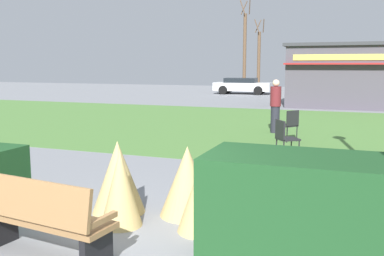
{
  "coord_description": "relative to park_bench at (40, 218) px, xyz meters",
  "views": [
    {
      "loc": [
        2.71,
        -3.62,
        2.13
      ],
      "look_at": [
        -0.17,
        4.08,
        0.93
      ],
      "focal_mm": 40.33,
      "sensor_mm": 36.0,
      "label": 1
    }
  ],
  "objects": [
    {
      "name": "ornamental_grass_behind_far",
      "position": [
        1.0,
        1.91,
        0.02
      ],
      "size": [
        0.8,
        0.8,
        1.0
      ],
      "primitive_type": "cone",
      "color": "tan",
      "rests_on": "ground_plane"
    },
    {
      "name": "parked_car_west_slot",
      "position": [
        -4.67,
        28.05,
        0.16
      ],
      "size": [
        4.29,
        2.23,
        1.2
      ],
      "color": "silver",
      "rests_on": "ground_plane"
    },
    {
      "name": "lawn_patch",
      "position": [
        0.44,
        11.31,
        -0.48
      ],
      "size": [
        36.0,
        12.0,
        0.01
      ],
      "primitive_type": "cube",
      "color": "#4C7A38",
      "rests_on": "ground_plane"
    },
    {
      "name": "ornamental_grass_behind_left",
      "position": [
        0.01,
        1.67,
        0.05
      ],
      "size": [
        0.77,
        0.77,
        1.06
      ],
      "primitive_type": "cone",
      "color": "tan",
      "rests_on": "ground_plane"
    },
    {
      "name": "cafe_chair_east",
      "position": [
        1.52,
        8.51,
        0.05
      ],
      "size": [
        0.62,
        0.62,
        0.89
      ],
      "color": "black",
      "rests_on": "ground_plane"
    },
    {
      "name": "hedge_right",
      "position": [
        2.94,
        0.94,
        0.11
      ],
      "size": [
        2.58,
        1.1,
        1.18
      ],
      "primitive_type": "cube",
      "color": "#19421E",
      "rests_on": "ground_plane"
    },
    {
      "name": "food_kiosk",
      "position": [
        3.59,
        20.44,
        1.14
      ],
      "size": [
        7.6,
        5.1,
        3.22
      ],
      "color": "#47424C",
      "rests_on": "ground_plane"
    },
    {
      "name": "park_bench",
      "position": [
        0.0,
        0.0,
        0.0
      ],
      "size": [
        1.75,
        0.73,
        0.95
      ],
      "color": "olive",
      "rests_on": "ground_plane"
    },
    {
      "name": "person_strolling",
      "position": [
        0.87,
        9.99,
        0.38
      ],
      "size": [
        0.34,
        0.34,
        1.69
      ],
      "rotation": [
        0.0,
        0.0,
        3.73
      ],
      "color": "#23232D",
      "rests_on": "ground_plane"
    },
    {
      "name": "tree_left_bg",
      "position": [
        -4.75,
        34.24,
        2.2
      ],
      "size": [
        0.91,
        0.96,
        6.08
      ],
      "color": "brown",
      "rests_on": "ground_plane"
    },
    {
      "name": "ornamental_grass_behind_right",
      "position": [
        1.39,
        1.4,
        -0.01
      ],
      "size": [
        0.64,
        0.64,
        0.94
      ],
      "primitive_type": "cone",
      "color": "tan",
      "rests_on": "ground_plane"
    },
    {
      "name": "cafe_chair_north",
      "position": [
        1.71,
        6.24,
        0.05
      ],
      "size": [
        0.61,
        0.61,
        0.89
      ],
      "color": "black",
      "rests_on": "ground_plane"
    },
    {
      "name": "tree_right_bg",
      "position": [
        -5.54,
        32.18,
        2.87
      ],
      "size": [
        0.91,
        0.96,
        7.44
      ],
      "color": "brown",
      "rests_on": "ground_plane"
    },
    {
      "name": "ornamental_grass_behind_center",
      "position": [
        0.32,
        1.21,
        0.04
      ],
      "size": [
        0.56,
        0.56,
        1.03
      ],
      "primitive_type": "cone",
      "color": "tan",
      "rests_on": "ground_plane"
    }
  ]
}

